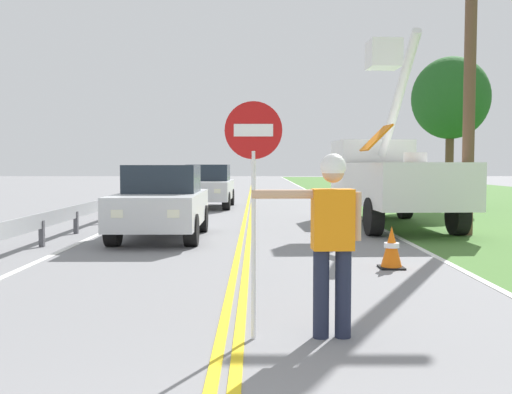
{
  "coord_description": "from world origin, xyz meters",
  "views": [
    {
      "loc": [
        0.26,
        -1.52,
        1.72
      ],
      "look_at": [
        0.29,
        7.64,
        1.2
      ],
      "focal_mm": 40.57,
      "sensor_mm": 36.0,
      "label": 1
    }
  ],
  "objects_px": {
    "utility_bucket_truck": "(386,175)",
    "oncoming_sedan_second": "(206,186)",
    "traffic_cone_lead": "(390,248)",
    "roadside_tree_verge": "(448,99)",
    "stop_sign_paddle": "(252,166)",
    "utility_pole_near": "(468,47)",
    "flagger_worker": "(330,233)",
    "oncoming_sedan_nearest": "(160,202)"
  },
  "relations": [
    {
      "from": "oncoming_sedan_second",
      "to": "traffic_cone_lead",
      "type": "bearing_deg",
      "value": -72.82
    },
    {
      "from": "stop_sign_paddle",
      "to": "oncoming_sedan_nearest",
      "type": "height_order",
      "value": "stop_sign_paddle"
    },
    {
      "from": "stop_sign_paddle",
      "to": "oncoming_sedan_nearest",
      "type": "relative_size",
      "value": 0.57
    },
    {
      "from": "stop_sign_paddle",
      "to": "traffic_cone_lead",
      "type": "height_order",
      "value": "stop_sign_paddle"
    },
    {
      "from": "oncoming_sedan_nearest",
      "to": "roadside_tree_verge",
      "type": "distance_m",
      "value": 14.0
    },
    {
      "from": "utility_bucket_truck",
      "to": "oncoming_sedan_nearest",
      "type": "bearing_deg",
      "value": -152.86
    },
    {
      "from": "utility_pole_near",
      "to": "traffic_cone_lead",
      "type": "xyz_separation_m",
      "value": [
        -2.88,
        -4.49,
        -4.19
      ]
    },
    {
      "from": "utility_bucket_truck",
      "to": "roadside_tree_verge",
      "type": "relative_size",
      "value": 1.17
    },
    {
      "from": "stop_sign_paddle",
      "to": "roadside_tree_verge",
      "type": "relative_size",
      "value": 0.39
    },
    {
      "from": "flagger_worker",
      "to": "utility_bucket_truck",
      "type": "relative_size",
      "value": 0.26
    },
    {
      "from": "flagger_worker",
      "to": "oncoming_sedan_second",
      "type": "xyz_separation_m",
      "value": [
        -2.65,
        17.22,
        -0.21
      ]
    },
    {
      "from": "flagger_worker",
      "to": "oncoming_sedan_second",
      "type": "height_order",
      "value": "flagger_worker"
    },
    {
      "from": "oncoming_sedan_nearest",
      "to": "oncoming_sedan_second",
      "type": "height_order",
      "value": "same"
    },
    {
      "from": "oncoming_sedan_nearest",
      "to": "utility_pole_near",
      "type": "bearing_deg",
      "value": 4.64
    },
    {
      "from": "utility_bucket_truck",
      "to": "utility_pole_near",
      "type": "distance_m",
      "value": 4.2
    },
    {
      "from": "oncoming_sedan_second",
      "to": "traffic_cone_lead",
      "type": "height_order",
      "value": "oncoming_sedan_second"
    },
    {
      "from": "oncoming_sedan_second",
      "to": "traffic_cone_lead",
      "type": "xyz_separation_m",
      "value": [
        4.14,
        -13.4,
        -0.5
      ]
    },
    {
      "from": "utility_bucket_truck",
      "to": "roadside_tree_verge",
      "type": "bearing_deg",
      "value": 58.63
    },
    {
      "from": "stop_sign_paddle",
      "to": "oncoming_sedan_nearest",
      "type": "distance_m",
      "value": 8.1
    },
    {
      "from": "flagger_worker",
      "to": "utility_pole_near",
      "type": "height_order",
      "value": "utility_pole_near"
    },
    {
      "from": "stop_sign_paddle",
      "to": "roadside_tree_verge",
      "type": "height_order",
      "value": "roadside_tree_verge"
    },
    {
      "from": "roadside_tree_verge",
      "to": "utility_pole_near",
      "type": "bearing_deg",
      "value": -105.82
    },
    {
      "from": "utility_pole_near",
      "to": "roadside_tree_verge",
      "type": "distance_m",
      "value": 9.14
    },
    {
      "from": "oncoming_sedan_nearest",
      "to": "roadside_tree_verge",
      "type": "xyz_separation_m",
      "value": [
        9.8,
        9.38,
        3.44
      ]
    },
    {
      "from": "stop_sign_paddle",
      "to": "utility_pole_near",
      "type": "xyz_separation_m",
      "value": [
        5.14,
        8.35,
        2.82
      ]
    },
    {
      "from": "utility_bucket_truck",
      "to": "oncoming_sedan_second",
      "type": "distance_m",
      "value": 8.6
    },
    {
      "from": "oncoming_sedan_second",
      "to": "stop_sign_paddle",
      "type": "bearing_deg",
      "value": -83.79
    },
    {
      "from": "roadside_tree_verge",
      "to": "oncoming_sedan_nearest",
      "type": "bearing_deg",
      "value": -136.23
    },
    {
      "from": "utility_bucket_truck",
      "to": "traffic_cone_lead",
      "type": "relative_size",
      "value": 9.85
    },
    {
      "from": "oncoming_sedan_nearest",
      "to": "flagger_worker",
      "type": "bearing_deg",
      "value": -69.2
    },
    {
      "from": "traffic_cone_lead",
      "to": "roadside_tree_verge",
      "type": "distance_m",
      "value": 14.86
    },
    {
      "from": "utility_pole_near",
      "to": "traffic_cone_lead",
      "type": "distance_m",
      "value": 6.78
    },
    {
      "from": "flagger_worker",
      "to": "stop_sign_paddle",
      "type": "relative_size",
      "value": 0.78
    },
    {
      "from": "stop_sign_paddle",
      "to": "oncoming_sedan_second",
      "type": "height_order",
      "value": "stop_sign_paddle"
    },
    {
      "from": "flagger_worker",
      "to": "oncoming_sedan_nearest",
      "type": "xyz_separation_m",
      "value": [
        -2.93,
        7.71,
        -0.21
      ]
    },
    {
      "from": "traffic_cone_lead",
      "to": "oncoming_sedan_second",
      "type": "bearing_deg",
      "value": 107.18
    },
    {
      "from": "stop_sign_paddle",
      "to": "roadside_tree_verge",
      "type": "xyz_separation_m",
      "value": [
        7.64,
        17.14,
        2.56
      ]
    },
    {
      "from": "traffic_cone_lead",
      "to": "flagger_worker",
      "type": "bearing_deg",
      "value": -111.41
    },
    {
      "from": "utility_bucket_truck",
      "to": "utility_pole_near",
      "type": "relative_size",
      "value": 0.79
    },
    {
      "from": "stop_sign_paddle",
      "to": "oncoming_sedan_nearest",
      "type": "bearing_deg",
      "value": 105.58
    },
    {
      "from": "utility_bucket_truck",
      "to": "oncoming_sedan_nearest",
      "type": "relative_size",
      "value": 1.67
    },
    {
      "from": "flagger_worker",
      "to": "utility_bucket_truck",
      "type": "distance_m",
      "value": 11.17
    }
  ]
}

